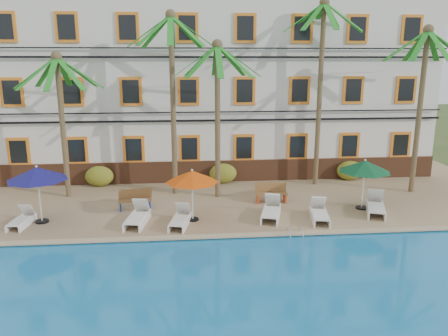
{
  "coord_description": "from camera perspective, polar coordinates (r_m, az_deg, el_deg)",
  "views": [
    {
      "loc": [
        -1.72,
        -16.49,
        6.86
      ],
      "look_at": [
        0.04,
        3.0,
        2.0
      ],
      "focal_mm": 35.0,
      "sensor_mm": 36.0,
      "label": 1
    }
  ],
  "objects": [
    {
      "name": "lounger_c",
      "position": [
        18.09,
        -5.75,
        -6.62
      ],
      "size": [
        0.98,
        1.89,
        0.85
      ],
      "color": "white",
      "rests_on": "pool_deck"
    },
    {
      "name": "lounger_d",
      "position": [
        18.93,
        6.18,
        -5.58
      ],
      "size": [
        1.25,
        2.14,
        0.95
      ],
      "color": "white",
      "rests_on": "pool_deck"
    },
    {
      "name": "ground",
      "position": [
        17.94,
        0.74,
        -8.53
      ],
      "size": [
        100.0,
        100.0,
        0.0
      ],
      "primitive_type": "plane",
      "color": "#384C23",
      "rests_on": "ground"
    },
    {
      "name": "palm_e",
      "position": [
        23.7,
        24.44,
        9.46
      ],
      "size": [
        4.1,
        4.1,
        8.25
      ],
      "color": "brown",
      "rests_on": "pool_deck"
    },
    {
      "name": "pool_coping",
      "position": [
        17.01,
        1.06,
        -8.81
      ],
      "size": [
        30.0,
        0.35,
        0.06
      ],
      "primitive_type": "cube",
      "color": "tan",
      "rests_on": "pool_deck"
    },
    {
      "name": "shrub_right",
      "position": [
        25.59,
        16.12,
        -0.31
      ],
      "size": [
        1.5,
        0.9,
        1.1
      ],
      "primitive_type": "ellipsoid",
      "color": "#2F5919",
      "rests_on": "pool_deck"
    },
    {
      "name": "umbrella_blue",
      "position": [
        19.34,
        -23.23,
        -0.71
      ],
      "size": [
        2.45,
        2.45,
        2.46
      ],
      "color": "black",
      "rests_on": "pool_deck"
    },
    {
      "name": "umbrella_green",
      "position": [
        20.46,
        17.91,
        0.19
      ],
      "size": [
        2.32,
        2.32,
        2.33
      ],
      "color": "black",
      "rests_on": "pool_deck"
    },
    {
      "name": "palm_a",
      "position": [
        22.24,
        -20.55,
        7.72
      ],
      "size": [
        4.1,
        4.1,
        7.01
      ],
      "color": "brown",
      "rests_on": "pool_deck"
    },
    {
      "name": "pool_ladder",
      "position": [
        17.35,
        9.2,
        -8.64
      ],
      "size": [
        0.54,
        0.74,
        0.74
      ],
      "color": "silver",
      "rests_on": "ground"
    },
    {
      "name": "lounger_e",
      "position": [
        19.01,
        12.38,
        -5.81
      ],
      "size": [
        1.01,
        1.99,
        0.9
      ],
      "color": "white",
      "rests_on": "pool_deck"
    },
    {
      "name": "palm_c",
      "position": [
        20.83,
        -0.86,
        9.1
      ],
      "size": [
        4.1,
        4.1,
        7.54
      ],
      "color": "brown",
      "rests_on": "pool_deck"
    },
    {
      "name": "shrub_mid",
      "position": [
        23.96,
        -0.12,
        -0.7
      ],
      "size": [
        1.5,
        0.9,
        1.1
      ],
      "primitive_type": "ellipsoid",
      "color": "#2F5919",
      "rests_on": "pool_deck"
    },
    {
      "name": "hotel_building",
      "position": [
        26.57,
        -1.46,
        10.74
      ],
      "size": [
        25.4,
        6.44,
        10.22
      ],
      "color": "silver",
      "rests_on": "pool_deck"
    },
    {
      "name": "bench_right",
      "position": [
        20.96,
        6.18,
        -3.17
      ],
      "size": [
        1.51,
        0.51,
        0.93
      ],
      "color": "olive",
      "rests_on": "pool_deck"
    },
    {
      "name": "umbrella_red",
      "position": [
        18.12,
        -4.18,
        -1.15
      ],
      "size": [
        2.23,
        2.23,
        2.24
      ],
      "color": "black",
      "rests_on": "pool_deck"
    },
    {
      "name": "shrub_left",
      "position": [
        24.32,
        -15.98,
        -1.03
      ],
      "size": [
        1.5,
        0.9,
        1.1
      ],
      "primitive_type": "ellipsoid",
      "color": "#2F5919",
      "rests_on": "pool_deck"
    },
    {
      "name": "pool_deck",
      "position": [
        22.59,
        -0.56,
        -3.4
      ],
      "size": [
        30.0,
        12.0,
        0.25
      ],
      "primitive_type": "cube",
      "color": "tan",
      "rests_on": "ground"
    },
    {
      "name": "palm_b",
      "position": [
        21.48,
        -6.76,
        11.23
      ],
      "size": [
        4.1,
        4.1,
        8.89
      ],
      "color": "brown",
      "rests_on": "pool_deck"
    },
    {
      "name": "palm_d",
      "position": [
        23.57,
        12.54,
        12.26
      ],
      "size": [
        4.1,
        4.1,
        9.65
      ],
      "color": "brown",
      "rests_on": "pool_deck"
    },
    {
      "name": "bench_left",
      "position": [
        20.27,
        -11.58,
        -3.98
      ],
      "size": [
        1.56,
        0.71,
        0.93
      ],
      "color": "olive",
      "rests_on": "pool_deck"
    },
    {
      "name": "lounger_f",
      "position": [
        20.5,
        19.2,
        -4.75
      ],
      "size": [
        1.4,
        2.18,
        0.97
      ],
      "color": "white",
      "rests_on": "pool_deck"
    },
    {
      "name": "lounger_a",
      "position": [
        19.81,
        -24.91,
        -6.13
      ],
      "size": [
        0.74,
        1.68,
        0.77
      ],
      "color": "white",
      "rests_on": "pool_deck"
    },
    {
      "name": "lounger_b",
      "position": [
        18.53,
        -11.23,
        -6.23
      ],
      "size": [
        1.0,
        2.07,
        0.94
      ],
      "color": "white",
      "rests_on": "pool_deck"
    }
  ]
}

